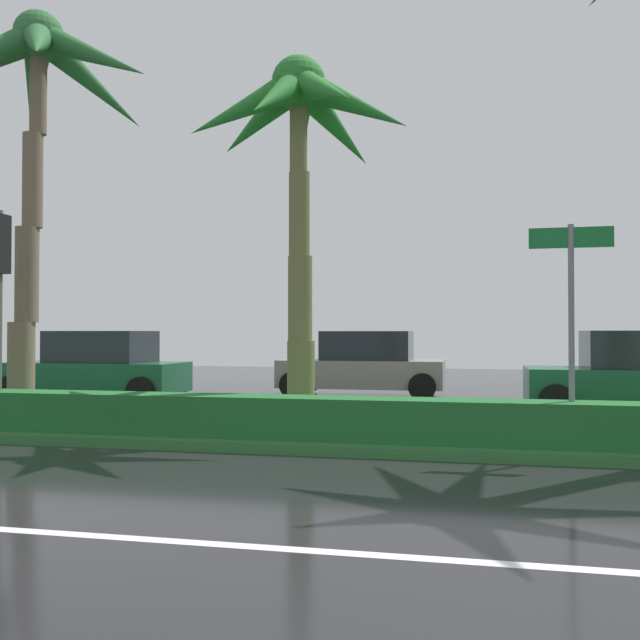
# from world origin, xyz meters

# --- Properties ---
(ground_plane) EXTENTS (90.00, 42.00, 0.10)m
(ground_plane) POSITION_xyz_m (0.00, 9.00, -0.05)
(ground_plane) COLOR black
(near_lane_divider_stripe) EXTENTS (81.00, 0.14, 0.01)m
(near_lane_divider_stripe) POSITION_xyz_m (0.00, 2.00, 0.00)
(near_lane_divider_stripe) COLOR white
(near_lane_divider_stripe) RESTS_ON ground_plane
(median_strip) EXTENTS (85.50, 4.00, 0.15)m
(median_strip) POSITION_xyz_m (0.00, 8.00, 0.07)
(median_strip) COLOR #2D6B33
(median_strip) RESTS_ON ground_plane
(median_hedge) EXTENTS (76.50, 0.70, 0.60)m
(median_hedge) POSITION_xyz_m (0.00, 6.60, 0.45)
(median_hedge) COLOR #1E6028
(median_hedge) RESTS_ON median_strip
(palm_tree_mid_left) EXTENTS (4.85, 4.34, 7.42)m
(palm_tree_mid_left) POSITION_xyz_m (-8.27, 7.99, 6.03)
(palm_tree_mid_left) COLOR brown
(palm_tree_mid_left) RESTS_ON median_strip
(palm_tree_centre_left) EXTENTS (3.80, 3.89, 6.14)m
(palm_tree_centre_left) POSITION_xyz_m (-3.29, 7.96, 5.04)
(palm_tree_centre_left) COLOR brown
(palm_tree_centre_left) RESTS_ON median_strip
(street_name_sign) EXTENTS (1.10, 0.08, 3.00)m
(street_name_sign) POSITION_xyz_m (0.83, 6.72, 2.08)
(street_name_sign) COLOR slate
(street_name_sign) RESTS_ON median_strip
(car_in_traffic_leading) EXTENTS (4.30, 2.02, 1.72)m
(car_in_traffic_leading) POSITION_xyz_m (-9.43, 12.24, 0.83)
(car_in_traffic_leading) COLOR #195133
(car_in_traffic_leading) RESTS_ON ground_plane
(car_in_traffic_second) EXTENTS (4.30, 2.02, 1.72)m
(car_in_traffic_second) POSITION_xyz_m (-3.32, 15.06, 0.83)
(car_in_traffic_second) COLOR gray
(car_in_traffic_second) RESTS_ON ground_plane
(car_in_traffic_third) EXTENTS (4.30, 2.02, 1.72)m
(car_in_traffic_third) POSITION_xyz_m (2.78, 11.88, 0.83)
(car_in_traffic_third) COLOR #195133
(car_in_traffic_third) RESTS_ON ground_plane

